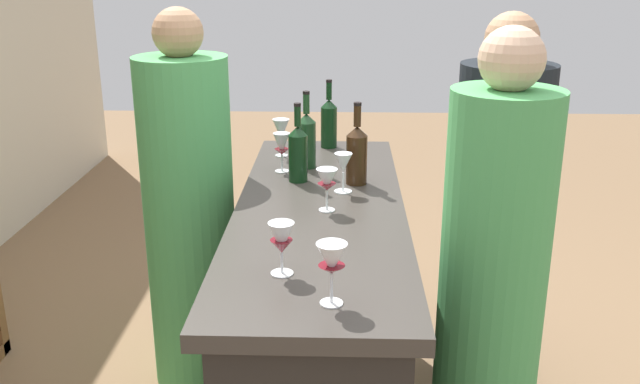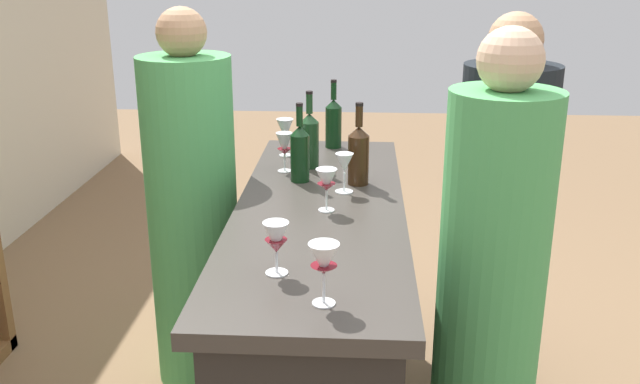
{
  "view_description": "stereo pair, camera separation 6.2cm",
  "coord_description": "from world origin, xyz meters",
  "px_view_note": "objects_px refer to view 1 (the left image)",
  "views": [
    {
      "loc": [
        -2.33,
        -0.08,
        1.8
      ],
      "look_at": [
        0.0,
        0.0,
        1.01
      ],
      "focal_mm": 39.19,
      "sensor_mm": 36.0,
      "label": 1
    },
    {
      "loc": [
        -2.32,
        -0.14,
        1.8
      ],
      "look_at": [
        0.0,
        0.0,
        1.01
      ],
      "focal_mm": 39.19,
      "sensor_mm": 36.0,
      "label": 2
    }
  ],
  "objects_px": {
    "person_left_guest": "(491,297)",
    "wine_bottle_center_olive_green": "(306,139)",
    "wine_bottle_leftmost_amber_brown": "(357,153)",
    "wine_bottle_second_left_dark_green": "(298,152)",
    "wine_glass_near_right": "(327,182)",
    "person_center_guest": "(496,227)",
    "wine_glass_far_center": "(282,146)",
    "wine_glass_far_right": "(281,130)",
    "wine_glass_near_center": "(332,262)",
    "person_server_behind": "(190,220)",
    "wine_glass_far_left": "(281,241)",
    "wine_glass_near_left": "(343,165)",
    "wine_bottle_second_right_dark_green": "(329,122)"
  },
  "relations": [
    {
      "from": "wine_bottle_center_olive_green",
      "to": "person_left_guest",
      "type": "height_order",
      "value": "person_left_guest"
    },
    {
      "from": "wine_glass_near_right",
      "to": "person_center_guest",
      "type": "distance_m",
      "value": 0.88
    },
    {
      "from": "wine_glass_far_left",
      "to": "person_left_guest",
      "type": "bearing_deg",
      "value": -65.5
    },
    {
      "from": "person_center_guest",
      "to": "wine_glass_far_left",
      "type": "bearing_deg",
      "value": 52.06
    },
    {
      "from": "wine_bottle_leftmost_amber_brown",
      "to": "wine_glass_near_right",
      "type": "xyz_separation_m",
      "value": [
        -0.31,
        0.11,
        -0.02
      ]
    },
    {
      "from": "wine_glass_near_left",
      "to": "person_server_behind",
      "type": "distance_m",
      "value": 0.76
    },
    {
      "from": "wine_bottle_leftmost_amber_brown",
      "to": "wine_glass_near_center",
      "type": "distance_m",
      "value": 1.0
    },
    {
      "from": "wine_glass_far_center",
      "to": "person_center_guest",
      "type": "distance_m",
      "value": 0.94
    },
    {
      "from": "wine_glass_near_center",
      "to": "person_left_guest",
      "type": "relative_size",
      "value": 0.1
    },
    {
      "from": "wine_glass_far_center",
      "to": "wine_glass_far_right",
      "type": "xyz_separation_m",
      "value": [
        0.24,
        0.02,
        0.01
      ]
    },
    {
      "from": "wine_glass_near_left",
      "to": "person_server_behind",
      "type": "relative_size",
      "value": 0.09
    },
    {
      "from": "wine_glass_near_center",
      "to": "wine_glass_far_left",
      "type": "distance_m",
      "value": 0.22
    },
    {
      "from": "wine_bottle_leftmost_amber_brown",
      "to": "person_left_guest",
      "type": "bearing_deg",
      "value": -140.33
    },
    {
      "from": "wine_bottle_second_left_dark_green",
      "to": "person_server_behind",
      "type": "distance_m",
      "value": 0.58
    },
    {
      "from": "wine_bottle_leftmost_amber_brown",
      "to": "wine_bottle_second_left_dark_green",
      "type": "xyz_separation_m",
      "value": [
        0.02,
        0.23,
        -0.0
      ]
    },
    {
      "from": "wine_bottle_second_right_dark_green",
      "to": "person_left_guest",
      "type": "height_order",
      "value": "person_left_guest"
    },
    {
      "from": "wine_glass_near_center",
      "to": "wine_glass_far_left",
      "type": "relative_size",
      "value": 1.09
    },
    {
      "from": "person_left_guest",
      "to": "person_center_guest",
      "type": "relative_size",
      "value": 1.0
    },
    {
      "from": "person_server_behind",
      "to": "wine_glass_near_center",
      "type": "bearing_deg",
      "value": -76.51
    },
    {
      "from": "wine_bottle_center_olive_green",
      "to": "wine_glass_far_center",
      "type": "relative_size",
      "value": 1.98
    },
    {
      "from": "wine_bottle_second_left_dark_green",
      "to": "wine_glass_near_right",
      "type": "height_order",
      "value": "wine_bottle_second_left_dark_green"
    },
    {
      "from": "wine_glass_far_left",
      "to": "person_left_guest",
      "type": "height_order",
      "value": "person_left_guest"
    },
    {
      "from": "wine_glass_far_right",
      "to": "wine_bottle_leftmost_amber_brown",
      "type": "bearing_deg",
      "value": -139.74
    },
    {
      "from": "wine_bottle_second_left_dark_green",
      "to": "wine_glass_near_left",
      "type": "relative_size",
      "value": 2.07
    },
    {
      "from": "wine_glass_far_left",
      "to": "wine_glass_near_left",
      "type": "bearing_deg",
      "value": -13.21
    },
    {
      "from": "wine_glass_far_right",
      "to": "person_server_behind",
      "type": "xyz_separation_m",
      "value": [
        -0.24,
        0.37,
        -0.33
      ]
    },
    {
      "from": "wine_glass_far_right",
      "to": "person_server_behind",
      "type": "height_order",
      "value": "person_server_behind"
    },
    {
      "from": "wine_bottle_center_olive_green",
      "to": "person_left_guest",
      "type": "xyz_separation_m",
      "value": [
        -0.74,
        -0.64,
        -0.33
      ]
    },
    {
      "from": "wine_bottle_second_left_dark_green",
      "to": "person_left_guest",
      "type": "distance_m",
      "value": 0.92
    },
    {
      "from": "wine_bottle_center_olive_green",
      "to": "wine_bottle_leftmost_amber_brown",
      "type": "bearing_deg",
      "value": -136.46
    },
    {
      "from": "wine_bottle_center_olive_green",
      "to": "wine_glass_far_center",
      "type": "height_order",
      "value": "wine_bottle_center_olive_green"
    },
    {
      "from": "wine_glass_far_center",
      "to": "wine_bottle_center_olive_green",
      "type": "bearing_deg",
      "value": -55.21
    },
    {
      "from": "wine_bottle_leftmost_amber_brown",
      "to": "wine_glass_near_left",
      "type": "height_order",
      "value": "wine_bottle_leftmost_amber_brown"
    },
    {
      "from": "wine_glass_far_right",
      "to": "wine_bottle_second_right_dark_green",
      "type": "bearing_deg",
      "value": -52.44
    },
    {
      "from": "wine_bottle_leftmost_amber_brown",
      "to": "wine_glass_far_left",
      "type": "xyz_separation_m",
      "value": [
        -0.82,
        0.22,
        -0.02
      ]
    },
    {
      "from": "wine_bottle_second_left_dark_green",
      "to": "person_center_guest",
      "type": "distance_m",
      "value": 0.88
    },
    {
      "from": "wine_glass_near_center",
      "to": "person_server_behind",
      "type": "bearing_deg",
      "value": 28.53
    },
    {
      "from": "wine_bottle_leftmost_amber_brown",
      "to": "wine_bottle_second_left_dark_green",
      "type": "height_order",
      "value": "wine_bottle_leftmost_amber_brown"
    },
    {
      "from": "wine_glass_far_right",
      "to": "person_center_guest",
      "type": "xyz_separation_m",
      "value": [
        -0.26,
        -0.91,
        -0.34
      ]
    },
    {
      "from": "wine_glass_near_left",
      "to": "person_center_guest",
      "type": "relative_size",
      "value": 0.09
    },
    {
      "from": "wine_bottle_leftmost_amber_brown",
      "to": "person_server_behind",
      "type": "distance_m",
      "value": 0.78
    },
    {
      "from": "wine_bottle_second_right_dark_green",
      "to": "wine_glass_far_center",
      "type": "height_order",
      "value": "wine_bottle_second_right_dark_green"
    },
    {
      "from": "wine_bottle_second_left_dark_green",
      "to": "wine_glass_far_center",
      "type": "relative_size",
      "value": 1.91
    },
    {
      "from": "person_server_behind",
      "to": "wine_glass_far_center",
      "type": "bearing_deg",
      "value": -13.87
    },
    {
      "from": "wine_glass_far_center",
      "to": "person_server_behind",
      "type": "relative_size",
      "value": 0.1
    },
    {
      "from": "wine_bottle_second_left_dark_green",
      "to": "wine_glass_far_center",
      "type": "xyz_separation_m",
      "value": [
        0.12,
        0.07,
        -0.01
      ]
    },
    {
      "from": "wine_glass_near_right",
      "to": "person_center_guest",
      "type": "height_order",
      "value": "person_center_guest"
    },
    {
      "from": "wine_glass_near_right",
      "to": "wine_glass_far_left",
      "type": "height_order",
      "value": "wine_glass_far_left"
    },
    {
      "from": "person_left_guest",
      "to": "wine_bottle_center_olive_green",
      "type": "bearing_deg",
      "value": -38.75
    },
    {
      "from": "wine_glass_near_right",
      "to": "wine_glass_near_left",
      "type": "bearing_deg",
      "value": -15.3
    }
  ]
}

